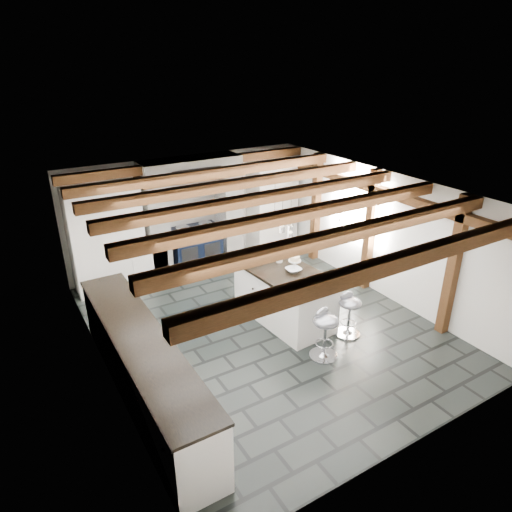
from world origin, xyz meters
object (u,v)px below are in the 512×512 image
kitchen_island (284,294)px  bar_stool_far (325,328)px  range_cooker (195,247)px  bar_stool_near (349,309)px

kitchen_island → bar_stool_far: 1.20m
range_cooker → bar_stool_near: size_ratio=1.36×
range_cooker → bar_stool_near: 3.71m
kitchen_island → bar_stool_far: (-0.10, -1.19, 0.03)m
range_cooker → kitchen_island: size_ratio=0.53×
kitchen_island → bar_stool_far: bearing=-99.3°
range_cooker → kitchen_island: bearing=-80.6°
range_cooker → bar_stool_far: bearing=-85.0°
bar_stool_near → kitchen_island: bearing=127.4°
bar_stool_near → bar_stool_far: size_ratio=0.93×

